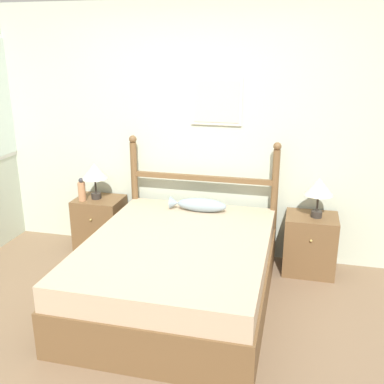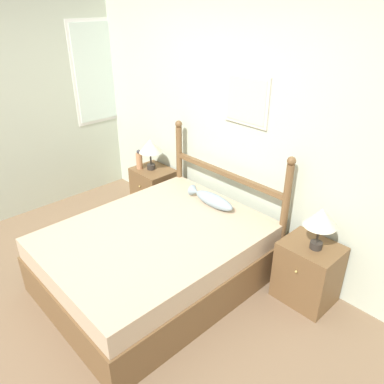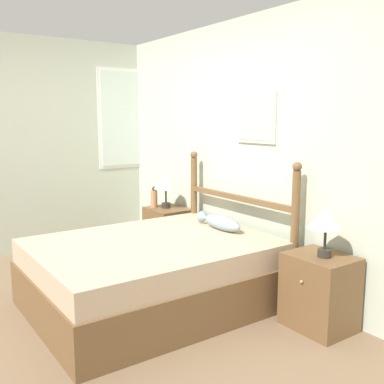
{
  "view_description": "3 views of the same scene",
  "coord_description": "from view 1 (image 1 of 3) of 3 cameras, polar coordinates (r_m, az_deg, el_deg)",
  "views": [
    {
      "loc": [
        1.04,
        -2.68,
        2.12
      ],
      "look_at": [
        0.14,
        1.01,
        0.88
      ],
      "focal_mm": 42.0,
      "sensor_mm": 36.0,
      "label": 1
    },
    {
      "loc": [
        2.41,
        -1.08,
        2.45
      ],
      "look_at": [
        0.14,
        1.06,
        0.84
      ],
      "focal_mm": 35.0,
      "sensor_mm": 36.0,
      "label": 2
    },
    {
      "loc": [
        3.33,
        -1.21,
        1.61
      ],
      "look_at": [
        0.11,
        1.04,
        0.96
      ],
      "focal_mm": 42.0,
      "sensor_mm": 36.0,
      "label": 3
    }
  ],
  "objects": [
    {
      "name": "table_lamp_left",
      "position": [
        4.8,
        -12.27,
        2.46
      ],
      "size": [
        0.27,
        0.27,
        0.39
      ],
      "color": "#2D2823",
      "rests_on": "nightstand_left"
    },
    {
      "name": "bottle",
      "position": [
        4.82,
        -13.83,
        0.21
      ],
      "size": [
        0.08,
        0.08,
        0.25
      ],
      "color": "tan",
      "rests_on": "nightstand_left"
    },
    {
      "name": "nightstand_left",
      "position": [
        4.97,
        -11.57,
        -3.97
      ],
      "size": [
        0.49,
        0.43,
        0.58
      ],
      "color": "brown",
      "rests_on": "ground_plane"
    },
    {
      "name": "ground_plane",
      "position": [
        3.58,
        -6.35,
        -18.5
      ],
      "size": [
        16.0,
        16.0,
        0.0
      ],
      "primitive_type": "plane",
      "color": "#7A6047"
    },
    {
      "name": "bed",
      "position": [
        3.9,
        -1.84,
        -10.08
      ],
      "size": [
        1.53,
        1.97,
        0.58
      ],
      "color": "brown",
      "rests_on": "ground_plane"
    },
    {
      "name": "fish_pillow",
      "position": [
        4.39,
        0.83,
        -1.63
      ],
      "size": [
        0.57,
        0.14,
        0.13
      ],
      "color": "#8499A3",
      "rests_on": "bed"
    },
    {
      "name": "wall_back",
      "position": [
        4.61,
        0.46,
        7.47
      ],
      "size": [
        6.4,
        0.08,
        2.55
      ],
      "color": "beige",
      "rests_on": "ground_plane"
    },
    {
      "name": "nightstand_right",
      "position": [
        4.54,
        14.73,
        -6.4
      ],
      "size": [
        0.49,
        0.43,
        0.58
      ],
      "color": "brown",
      "rests_on": "ground_plane"
    },
    {
      "name": "table_lamp_right",
      "position": [
        4.33,
        15.82,
        0.5
      ],
      "size": [
        0.27,
        0.27,
        0.39
      ],
      "color": "#2D2823",
      "rests_on": "nightstand_right"
    },
    {
      "name": "headboard",
      "position": [
        4.59,
        1.28,
        -0.18
      ],
      "size": [
        1.54,
        0.08,
        1.25
      ],
      "color": "brown",
      "rests_on": "ground_plane"
    }
  ]
}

